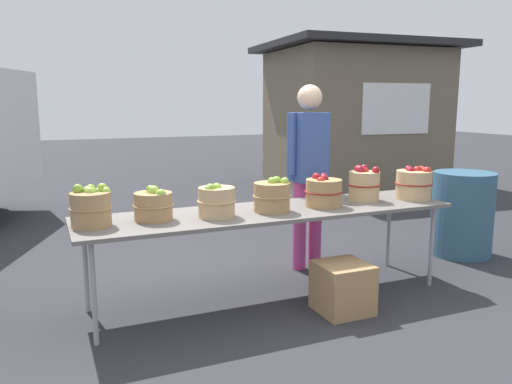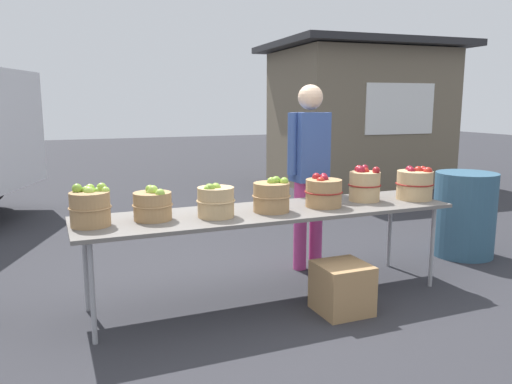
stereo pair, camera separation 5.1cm
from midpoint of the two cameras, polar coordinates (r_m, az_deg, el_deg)
name	(u,v)px [view 1 (the left image)]	position (r m, az deg, el deg)	size (l,w,h in m)	color
ground_plane	(270,297)	(4.34, 1.25, -11.77)	(40.00, 40.00, 0.00)	#2D2D33
market_table	(271,214)	(4.13, 1.29, -2.50)	(3.10, 0.76, 0.75)	slate
apple_basket_green_0	(91,207)	(3.75, -18.45, -1.66)	(0.30, 0.30, 0.30)	#A87F51
apple_basket_green_1	(153,205)	(3.83, -11.85, -1.45)	(0.30, 0.30, 0.26)	#A87F51
apple_basket_green_2	(216,201)	(3.86, -4.87, -1.01)	(0.30, 0.30, 0.27)	tan
apple_basket_green_3	(272,196)	(4.04, 1.46, -0.46)	(0.31, 0.31, 0.28)	#A87F51
apple_basket_red_0	(324,192)	(4.28, 7.27, 0.00)	(0.32, 0.32, 0.28)	#A87F51
apple_basket_red_1	(364,184)	(4.59, 11.75, 0.84)	(0.29, 0.29, 0.31)	tan
apple_basket_red_2	(414,183)	(4.79, 17.08, 0.93)	(0.33, 0.33, 0.30)	tan
vendor_adult	(309,162)	(4.87, 5.63, 3.33)	(0.47, 0.26, 1.78)	#CC3F8C
food_kiosk	(354,114)	(10.42, 10.85, 8.63)	(3.67, 3.10, 2.74)	#726651
trash_barrel	(462,214)	(5.81, 21.96, -2.28)	(0.63, 0.63, 0.89)	#335972
produce_crate	(343,288)	(4.06, 9.37, -10.56)	(0.39, 0.39, 0.39)	#A87F51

